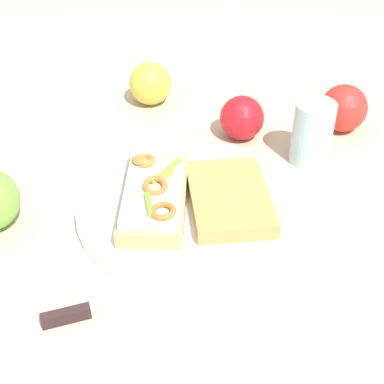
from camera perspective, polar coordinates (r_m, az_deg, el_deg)
The scene contains 9 objects.
ground_plane at distance 0.77m, azimuth 0.00°, elevation -1.90°, with size 2.00×2.00×0.00m, color #C2B699.
plate at distance 0.76m, azimuth 0.00°, elevation -1.55°, with size 0.31×0.31×0.01m, color white.
sandwich at distance 0.75m, azimuth -3.81°, elevation -0.04°, with size 0.19×0.19×0.05m.
bread_slice_side at distance 0.75m, azimuth 3.80°, elevation -0.60°, with size 0.15×0.10×0.02m, color tan.
apple_0 at distance 1.00m, azimuth -4.25°, elevation 10.87°, with size 0.07×0.07×0.07m, color gold.
apple_2 at distance 0.90m, azimuth 5.06°, elevation 7.47°, with size 0.07×0.07×0.07m, color red.
apple_4 at distance 0.95m, azimuth 15.08°, elevation 8.19°, with size 0.08×0.08×0.08m, color red.
drinking_glass at distance 0.85m, azimuth 12.05°, elevation 5.86°, with size 0.06×0.06×0.10m, color silver.
knife at distance 0.64m, azimuth -13.62°, elevation -12.40°, with size 0.06×0.11×0.02m.
Camera 1 is at (-0.44, 0.39, 0.49)m, focal length 52.76 mm.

